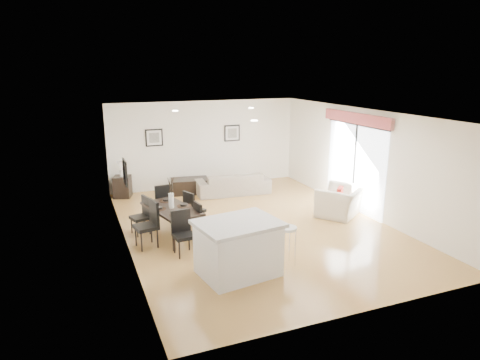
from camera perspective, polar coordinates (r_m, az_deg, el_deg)
name	(u,v)px	position (r m, az deg, el deg)	size (l,w,h in m)	color
ground	(256,227)	(10.30, 2.11, -6.23)	(8.00, 8.00, 0.00)	tan
wall_back	(205,144)	(13.57, -4.67, 4.81)	(6.00, 0.04, 2.70)	white
wall_front	(366,232)	(6.61, 16.42, -6.63)	(6.00, 0.04, 2.70)	white
wall_left	(123,185)	(9.14, -15.30, -0.60)	(0.04, 8.00, 2.70)	white
wall_right	(363,162)	(11.42, 16.10, 2.37)	(0.04, 8.00, 2.70)	white
ceiling	(257,113)	(9.66, 2.26, 8.89)	(6.00, 8.00, 0.02)	white
sofa	(233,183)	(12.84, -0.96, -0.43)	(2.19, 0.86, 0.64)	gray
armchair	(340,201)	(11.24, 13.24, -2.78)	(1.15, 1.01, 0.75)	beige
courtyard_plant_a	(438,188)	(13.40, 24.89, -0.98)	(0.66, 0.57, 0.73)	#385A26
courtyard_plant_b	(411,179)	(14.18, 21.85, 0.14)	(0.41, 0.41, 0.73)	#385A26
dining_table	(172,211)	(9.67, -9.10, -4.04)	(1.17, 1.76, 0.67)	black
dining_chair_wnear	(150,221)	(9.23, -11.95, -5.41)	(0.52, 0.52, 1.00)	black
dining_chair_wfar	(143,213)	(10.01, -12.82, -4.32)	(0.48, 0.48, 0.86)	black
dining_chair_enear	(202,219)	(9.46, -5.13, -5.14)	(0.43, 0.43, 0.85)	black
dining_chair_efar	(192,207)	(10.17, -6.39, -3.64)	(0.52, 0.52, 0.88)	black
dining_chair_head	(183,230)	(8.79, -7.66, -6.61)	(0.44, 0.44, 0.91)	black
dining_chair_foot	(163,201)	(10.61, -10.24, -2.75)	(0.47, 0.47, 0.96)	black
vase	(171,195)	(9.56, -9.19, -2.03)	(0.90, 1.38, 0.70)	white
coffee_table	(190,186)	(13.03, -6.66, -0.77)	(1.09, 0.65, 0.44)	black
side_table	(122,187)	(12.95, -15.41, -0.86)	(0.47, 0.47, 0.63)	black
table_lamp	(121,167)	(12.81, -15.59, 1.69)	(0.23, 0.23, 0.43)	white
cushion	(340,194)	(11.03, 13.17, -1.86)	(0.36, 0.11, 0.36)	maroon
kitchen_island	(238,248)	(7.87, -0.25, -9.03)	(1.60, 1.32, 1.02)	white
bar_stool	(287,232)	(8.20, 6.34, -6.96)	(0.35, 0.35, 0.78)	silver
framed_print_back_left	(154,138)	(13.12, -11.38, 5.56)	(0.52, 0.04, 0.52)	black
framed_print_back_right	(232,133)	(13.78, -1.07, 6.28)	(0.52, 0.04, 0.52)	black
framed_print_left_wall	(125,173)	(8.88, -15.08, 0.97)	(0.04, 0.52, 0.52)	black
sliding_door	(355,148)	(11.56, 15.14, 4.18)	(0.12, 2.70, 2.57)	white
courtyard	(430,161)	(14.22, 24.02, 2.28)	(6.00, 6.00, 2.00)	gray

